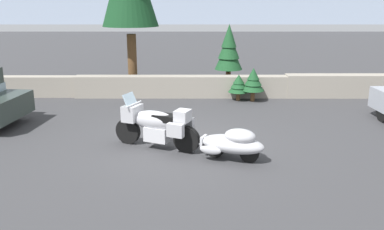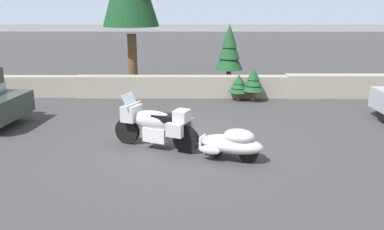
% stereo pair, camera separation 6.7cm
% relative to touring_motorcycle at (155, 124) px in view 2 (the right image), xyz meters
% --- Properties ---
extents(ground_plane, '(80.00, 80.00, 0.00)m').
position_rel_touring_motorcycle_xyz_m(ground_plane, '(0.46, 0.28, -0.62)').
color(ground_plane, '#38383A').
extents(stone_guard_wall, '(24.00, 0.62, 0.86)m').
position_rel_touring_motorcycle_xyz_m(stone_guard_wall, '(1.26, 5.63, -0.21)').
color(stone_guard_wall, gray).
rests_on(stone_guard_wall, ground).
extents(touring_motorcycle, '(2.17, 1.28, 1.33)m').
position_rel_touring_motorcycle_xyz_m(touring_motorcycle, '(0.00, 0.00, 0.00)').
color(touring_motorcycle, black).
rests_on(touring_motorcycle, ground).
extents(car_shaped_trailer, '(2.16, 1.24, 0.76)m').
position_rel_touring_motorcycle_xyz_m(car_shaped_trailer, '(1.82, -0.80, -0.21)').
color(car_shaped_trailer, black).
rests_on(car_shaped_trailer, ground).
extents(pine_tree_secondary, '(1.11, 1.11, 2.68)m').
position_rel_touring_motorcycle_xyz_m(pine_tree_secondary, '(2.37, 6.83, 1.05)').
color(pine_tree_secondary, brown).
rests_on(pine_tree_secondary, ground).
extents(pine_sapling_near, '(0.76, 0.76, 0.96)m').
position_rel_touring_motorcycle_xyz_m(pine_sapling_near, '(2.60, 5.08, -0.02)').
color(pine_sapling_near, brown).
rests_on(pine_sapling_near, ground).
extents(pine_sapling_farther, '(0.81, 0.81, 1.22)m').
position_rel_touring_motorcycle_xyz_m(pine_sapling_farther, '(3.11, 4.94, 0.14)').
color(pine_sapling_farther, brown).
rests_on(pine_sapling_farther, ground).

